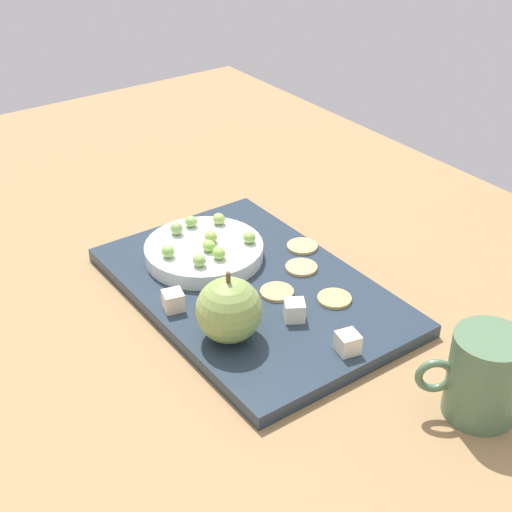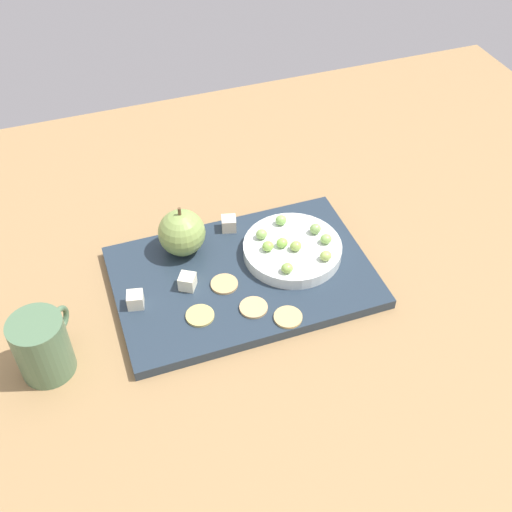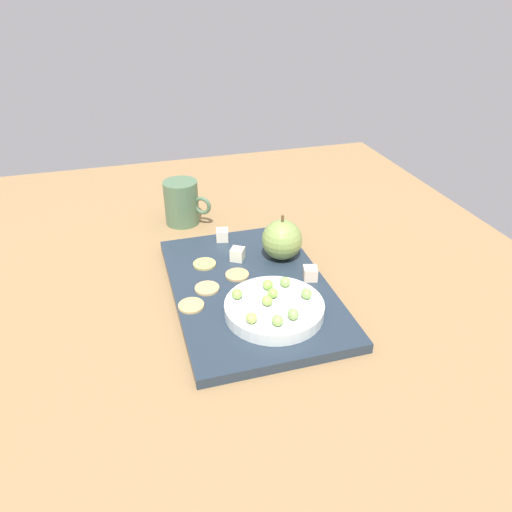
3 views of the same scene
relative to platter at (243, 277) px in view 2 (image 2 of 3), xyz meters
The scene contains 22 objects.
table 6.25cm from the platter, 36.06° to the left, with size 149.23×105.85×3.23cm, color #947248.
platter is the anchor object (origin of this frame).
serving_dish 8.95cm from the platter, ahead, with size 15.40×15.40×1.97cm, color silver.
apple_whole 11.68cm from the platter, 131.99° to the left, with size 7.37×7.37×7.37cm, color #859F4F.
apple_stem 13.92cm from the platter, 131.99° to the left, with size 0.50×0.50×1.20cm, color brown.
cheese_cube_0 16.81cm from the platter, behind, with size 2.30×2.30×2.30cm, color #F1E9CB.
cheese_cube_1 8.88cm from the platter, behind, with size 2.30×2.30×2.30cm, color #EFECCA.
cheese_cube_2 10.60cm from the platter, 83.93° to the left, with size 2.30×2.30×2.30cm, color #F9E1C3.
cracker_0 11.15cm from the platter, 73.12° to the right, with size 4.10×4.10×0.40cm, color tan.
cracker_1 10.57cm from the platter, 144.09° to the right, with size 4.10×4.10×0.40cm, color tan.
cracker_2 3.83cm from the platter, 157.26° to the right, with size 4.10×4.10×0.40cm, color tan.
cracker_3 7.39cm from the platter, 96.33° to the right, with size 4.10×4.10×0.40cm, color tan.
grape_0 13.84cm from the platter, 12.16° to the left, with size 1.81×1.63×1.69cm, color #87AE5D.
grape_1 8.01cm from the platter, 13.20° to the left, with size 1.81×1.63×1.48cm, color #8AC44C.
grape_2 7.70cm from the platter, 33.23° to the right, with size 1.81×1.63×1.52cm, color #8CB652.
grape_3 14.18cm from the platter, ahead, with size 1.81×1.63×1.52cm, color #8BB95A.
grape_4 13.07cm from the platter, 15.03° to the right, with size 1.81×1.63×1.55cm, color #9FBC5A.
grape_5 6.17cm from the platter, 18.76° to the left, with size 1.81×1.63×1.56cm, color #8EBF4D.
grape_6 7.33cm from the platter, 45.00° to the left, with size 1.81×1.63×1.58cm, color #8CB65C.
grape_7 11.50cm from the platter, 37.11° to the left, with size 1.81×1.63×1.63cm, color #87BC5A.
grape_8 9.41cm from the platter, ahead, with size 1.81×1.63×1.57cm, color #94B450.
cup 30.89cm from the platter, 167.43° to the right, with size 7.91×9.40×9.39cm.
Camera 2 is at (-25.19, -67.69, 74.44)cm, focal length 44.57 mm.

